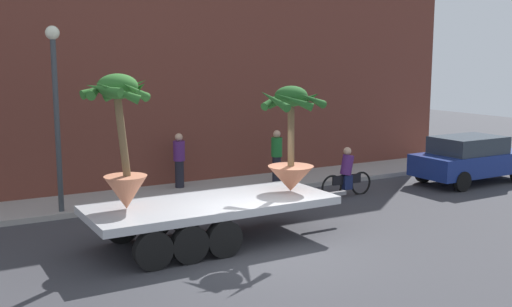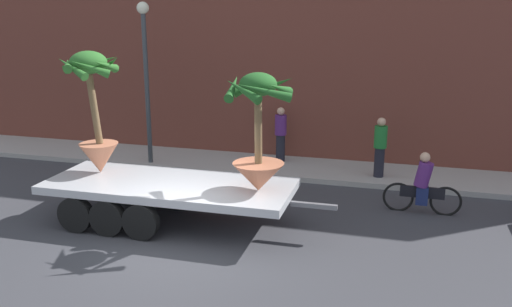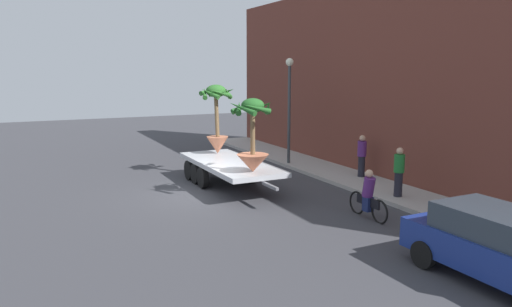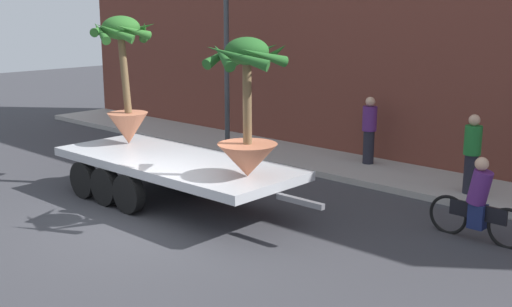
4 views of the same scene
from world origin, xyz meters
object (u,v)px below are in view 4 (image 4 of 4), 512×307
at_px(flatbed_trailer, 167,167).
at_px(cyclist, 479,204).
at_px(pedestrian_near_gate, 369,129).
at_px(potted_palm_middle, 247,116).
at_px(potted_palm_rear, 125,78).
at_px(street_lamp, 226,38).
at_px(pedestrian_far_left, 472,153).

height_order(flatbed_trailer, cyclist, cyclist).
bearing_deg(flatbed_trailer, pedestrian_near_gate, 72.83).
relative_size(potted_palm_middle, cyclist, 1.38).
bearing_deg(cyclist, pedestrian_near_gate, 144.33).
height_order(flatbed_trailer, potted_palm_rear, potted_palm_rear).
height_order(potted_palm_middle, pedestrian_near_gate, potted_palm_middle).
xyz_separation_m(potted_palm_rear, street_lamp, (-0.55, 3.78, 0.74)).
bearing_deg(potted_palm_middle, street_lamp, 138.66).
relative_size(pedestrian_far_left, street_lamp, 0.35).
height_order(potted_palm_middle, cyclist, potted_palm_middle).
height_order(potted_palm_middle, pedestrian_far_left, potted_palm_middle).
bearing_deg(flatbed_trailer, street_lamp, 119.08).
height_order(potted_palm_rear, pedestrian_far_left, potted_palm_rear).
relative_size(potted_palm_rear, potted_palm_middle, 1.13).
height_order(flatbed_trailer, street_lamp, street_lamp).
bearing_deg(flatbed_trailer, potted_palm_middle, -0.47).
distance_m(flatbed_trailer, potted_palm_middle, 2.73).
relative_size(flatbed_trailer, potted_palm_rear, 2.30).
bearing_deg(pedestrian_far_left, potted_palm_middle, -117.52).
height_order(potted_palm_rear, pedestrian_near_gate, potted_palm_rear).
xyz_separation_m(cyclist, pedestrian_near_gate, (-4.21, 3.02, 0.37)).
height_order(cyclist, pedestrian_near_gate, pedestrian_near_gate).
distance_m(potted_palm_rear, potted_palm_middle, 4.08).
bearing_deg(street_lamp, cyclist, -12.63).
bearing_deg(potted_palm_middle, flatbed_trailer, 179.53).
height_order(potted_palm_rear, potted_palm_middle, potted_palm_rear).
relative_size(pedestrian_near_gate, street_lamp, 0.35).
distance_m(pedestrian_far_left, street_lamp, 7.28).
bearing_deg(potted_palm_rear, cyclist, 14.68).
xyz_separation_m(potted_palm_rear, cyclist, (7.52, 1.97, -1.82)).
distance_m(potted_palm_rear, cyclist, 7.98).
bearing_deg(pedestrian_far_left, pedestrian_near_gate, 165.19).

